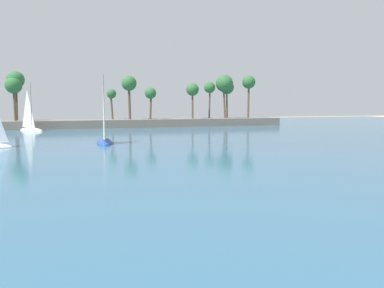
# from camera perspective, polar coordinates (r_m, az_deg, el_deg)

# --- Properties ---
(sea) EXTENTS (220.00, 116.88, 0.06)m
(sea) POSITION_cam_1_polar(r_m,az_deg,el_deg) (66.73, -14.91, 1.35)
(sea) COLOR #33607F
(sea) RESTS_ON ground
(palm_headland) EXTENTS (90.62, 6.25, 12.28)m
(palm_headland) POSITION_cam_1_polar(r_m,az_deg,el_deg) (85.42, -12.52, 4.57)
(palm_headland) COLOR slate
(palm_headland) RESTS_ON ground
(sailboat_near_shore) EXTENTS (2.46, 7.01, 10.01)m
(sailboat_near_shore) POSITION_cam_1_polar(r_m,az_deg,el_deg) (51.98, -13.15, 1.07)
(sailboat_near_shore) COLOR #234793
(sailboat_near_shore) RESTS_ON sea
(sailboat_toward_headland) EXTENTS (5.86, 6.72, 10.00)m
(sailboat_toward_headland) POSITION_cam_1_polar(r_m,az_deg,el_deg) (79.51, -23.28, 2.48)
(sailboat_toward_headland) COLOR white
(sailboat_toward_headland) RESTS_ON sea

